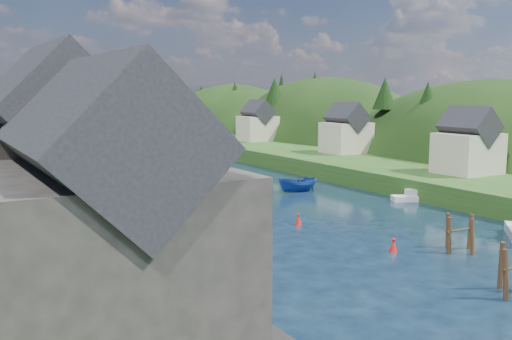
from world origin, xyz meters
TOP-DOWN VIEW (x-y plane):
  - ground at (0.00, 50.00)m, footprint 600.00×600.00m
  - hillside_right at (45.00, 75.00)m, footprint 36.00×245.56m
  - far_hills at (1.22, 174.01)m, footprint 103.00×68.00m
  - hill_trees at (0.42, 64.96)m, footprint 90.48×148.86m
  - quay_left at (-24.00, 20.00)m, footprint 12.00×110.00m
  - quayside_buildings at (-26.00, 6.39)m, footprint 8.00×35.84m
  - terrace_right at (25.00, 40.00)m, footprint 16.00×120.00m
  - right_bank_cottages at (28.00, 48.33)m, footprint 9.00×59.24m
  - piling_cluster_far at (4.93, 4.43)m, footprint 2.89×2.73m
  - channel_buoy_near at (0.28, 6.97)m, footprint 0.70×0.70m
  - channel_buoy_far at (-1.05, 18.24)m, footprint 0.70×0.70m
  - moored_boats at (-3.33, 21.99)m, footprint 37.75×100.85m

SIDE VIEW (x-z plane):
  - far_hills at x=1.22m, z-range -32.80..11.20m
  - hillside_right at x=45.00m, z-range -31.41..16.59m
  - ground at x=0.00m, z-range 0.00..0.00m
  - channel_buoy_near at x=0.28m, z-range -0.07..1.03m
  - channel_buoy_far at x=-1.05m, z-range -0.07..1.03m
  - moored_boats at x=-3.33m, z-range -0.53..1.86m
  - quay_left at x=-24.00m, z-range 0.00..2.00m
  - piling_cluster_far at x=4.93m, z-range -0.57..2.88m
  - terrace_right at x=25.00m, z-range 0.00..2.40m
  - right_bank_cottages at x=28.00m, z-range 1.64..10.05m
  - quayside_buildings at x=-26.00m, z-range 0.64..13.54m
  - hill_trees at x=0.42m, z-range 4.76..17.43m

